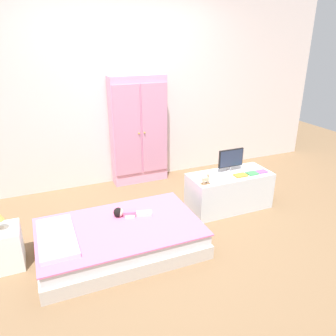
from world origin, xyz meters
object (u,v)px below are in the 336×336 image
at_px(book_orange, 240,175).
at_px(book_green, 252,173).
at_px(nightstand, 3,248).
at_px(rocking_horse_toy, 206,179).
at_px(doll, 125,213).
at_px(book_purple, 261,172).
at_px(wardrobe, 139,131).
at_px(bed, 120,238).
at_px(tv_monitor, 231,159).
at_px(tv_stand, 229,191).

height_order(book_orange, book_green, book_orange).
bearing_deg(book_orange, nightstand, -178.73).
bearing_deg(book_green, rocking_horse_toy, -176.63).
height_order(doll, nightstand, nightstand).
distance_m(book_green, book_purple, 0.14).
height_order(book_orange, book_purple, book_orange).
relative_size(doll, wardrobe, 0.26).
distance_m(bed, book_purple, 1.88).
relative_size(nightstand, tv_monitor, 1.18).
xyz_separation_m(tv_stand, book_orange, (0.08, -0.10, 0.23)).
distance_m(tv_stand, book_orange, 0.27).
relative_size(rocking_horse_toy, book_purple, 0.94).
relative_size(wardrobe, book_purple, 10.99).
height_order(tv_monitor, book_purple, tv_monitor).
distance_m(tv_stand, book_green, 0.35).
xyz_separation_m(nightstand, wardrobe, (1.76, 1.36, 0.56)).
relative_size(nightstand, book_green, 3.09).
distance_m(doll, book_green, 1.60).
distance_m(rocking_horse_toy, book_purple, 0.78).
height_order(tv_stand, book_green, book_green).
distance_m(tv_stand, book_purple, 0.45).
height_order(nightstand, book_purple, book_purple).
relative_size(rocking_horse_toy, book_green, 1.04).
bearing_deg(tv_stand, book_purple, -15.00).
distance_m(doll, nightstand, 1.16).
bearing_deg(tv_stand, wardrobe, 121.78).
height_order(bed, tv_stand, tv_stand).
bearing_deg(wardrobe, tv_stand, -58.22).
relative_size(doll, rocking_horse_toy, 2.98).
distance_m(nightstand, wardrobe, 2.29).
xyz_separation_m(bed, tv_stand, (1.46, 0.34, 0.09)).
xyz_separation_m(tv_monitor, book_purple, (0.33, -0.18, -0.15)).
distance_m(nightstand, tv_monitor, 2.59).
height_order(bed, book_purple, book_purple).
xyz_separation_m(rocking_horse_toy, book_orange, (0.48, 0.04, -0.05)).
height_order(nightstand, book_green, book_green).
bearing_deg(nightstand, rocking_horse_toy, 0.53).
xyz_separation_m(doll, tv_stand, (1.35, 0.17, -0.08)).
xyz_separation_m(nightstand, tv_stand, (2.50, 0.16, 0.03)).
height_order(wardrobe, book_purple, wardrobe).
height_order(bed, rocking_horse_toy, rocking_horse_toy).
bearing_deg(tv_stand, book_green, -22.81).
xyz_separation_m(tv_stand, book_green, (0.24, -0.10, 0.23)).
xyz_separation_m(doll, wardrobe, (0.61, 1.37, 0.45)).
bearing_deg(rocking_horse_toy, tv_stand, 18.86).
relative_size(doll, tv_monitor, 1.18).
distance_m(bed, wardrobe, 1.81).
xyz_separation_m(bed, tv_monitor, (1.51, 0.41, 0.48)).
height_order(doll, rocking_horse_toy, rocking_horse_toy).
xyz_separation_m(wardrobe, tv_stand, (0.74, -1.20, -0.53)).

